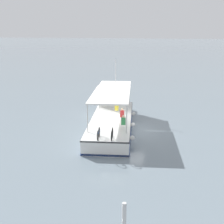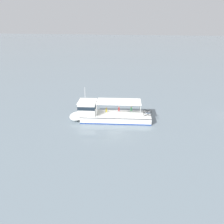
% 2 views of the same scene
% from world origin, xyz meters
% --- Properties ---
extents(ground_plane, '(400.00, 400.00, 0.00)m').
position_xyz_m(ground_plane, '(0.00, 0.00, 0.00)').
color(ground_plane, slate).
extents(ferry_main, '(4.43, 13.01, 5.32)m').
position_xyz_m(ferry_main, '(1.62, -1.37, 1.02)').
color(ferry_main, white).
rests_on(ferry_main, ground).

